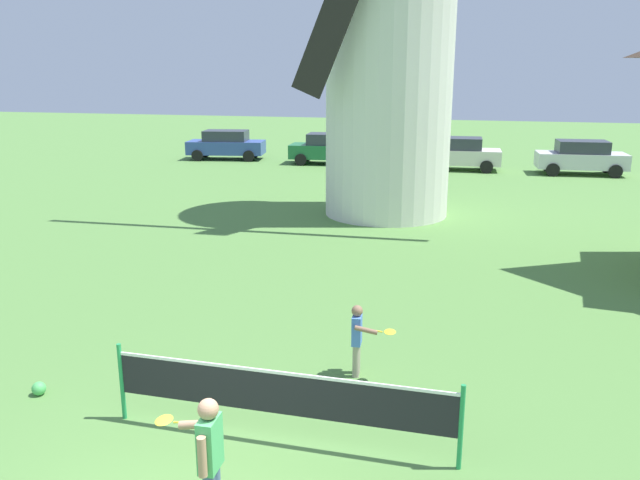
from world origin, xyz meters
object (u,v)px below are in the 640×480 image
Objects in this scene: player_near at (209,454)px; parked_car_green at (331,148)px; tennis_net at (280,394)px; parked_car_cream at (456,153)px; player_far at (358,336)px; parked_car_silver at (581,157)px; windmill at (391,20)px; stray_ball at (39,388)px; parked_car_blue at (226,144)px.

player_near is 27.07m from parked_car_green.
parked_car_cream is at bearing 87.93° from tennis_net.
parked_car_green is at bearing 101.18° from player_near.
parked_car_cream is (0.88, 24.53, 0.13)m from tennis_net.
parked_car_silver is (5.94, 22.45, 0.15)m from player_far.
windmill is 12.23× the size of player_far.
player_far is 22.46m from parked_car_cream.
tennis_net is (0.84, -13.80, -5.49)m from windmill.
parked_car_green is at bearing 104.86° from player_far.
windmill reaches higher than stray_ball.
tennis_net is 3.87m from stray_ball.
parked_car_silver is at bearing 66.90° from stray_ball.
parked_car_cream is 1.05× the size of parked_car_silver.
windmill reaches higher than tennis_net.
parked_car_cream is (4.70, 24.27, 0.71)m from stray_ball.
parked_car_green is at bearing 102.38° from tennis_net.
parked_car_blue is at bearing 176.61° from parked_car_cream.
parked_car_cream is 5.65m from parked_car_silver.
parked_car_silver is (5.65, -0.00, -0.00)m from parked_car_cream.
parked_car_blue reaches higher than tennis_net.
player_near is 4.11m from stray_ball.
parked_car_green reaches higher than player_far.
parked_car_silver reaches higher than player_near.
stray_ball is at bearing -102.38° from windmill.
player_near is 27.00m from parked_car_silver.
windmill reaches higher than parked_car_cream.
parked_car_silver is at bearing 75.08° from tennis_net.
windmill is at bearing -124.53° from parked_car_silver.
parked_car_green is 1.01× the size of parked_car_cream.
player_far is at bearing -83.03° from windmill.
parked_car_silver is at bearing -0.02° from parked_car_cream.
windmill reaches higher than parked_car_green.
player_near is (0.61, -15.42, -5.36)m from windmill.
player_far is 4.80m from stray_ball.
parked_car_silver is at bearing -1.98° from parked_car_green.
tennis_net is 1.13× the size of parked_car_silver.
parked_car_silver is (6.77, 26.14, -0.00)m from player_near.
player_far is 0.27× the size of parked_car_cream.
parked_car_cream is at bearing 87.56° from player_near.
windmill is 16.46m from parked_car_blue.
player_far is 5.70× the size of stray_ball.
tennis_net is 1.07× the size of parked_car_cream.
player_far is at bearing 22.38° from stray_ball.
windmill is at bearing 93.48° from tennis_net.
windmill is at bearing -99.14° from parked_car_cream.
tennis_net is at bearing -92.07° from parked_car_cream.
player_near is 26.17m from parked_car_cream.
parked_car_blue is at bearing 114.26° from tennis_net.
parked_car_blue is 12.29m from parked_car_cream.
windmill reaches higher than parked_car_silver.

